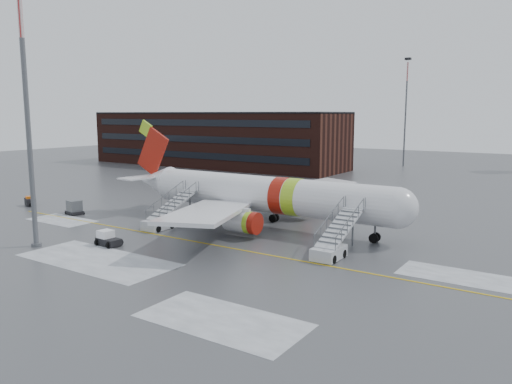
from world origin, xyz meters
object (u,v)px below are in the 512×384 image
Objects in this scene: airstair_aft at (163,218)px; airliner at (259,194)px; airstair_fwd at (333,244)px; light_mast_near at (27,112)px; uld_container at (74,208)px; baggage_tractor at (30,202)px; pushback_tug at (108,239)px.

airliner is at bearing 40.22° from airstair_aft.
airliner is 13.59m from airstair_fwd.
airstair_aft is 16.70m from light_mast_near.
uld_container is 0.10× the size of light_mast_near.
airstair_aft is (-7.73, -6.54, -2.35)m from airliner.
airstair_aft is at bearing -139.78° from airliner.
baggage_tractor is (-23.66, -0.21, -0.53)m from airstair_aft.
uld_container is at bearing -177.74° from airstair_aft.
uld_container is 0.90× the size of baggage_tractor.
airliner is 4.55× the size of airstair_fwd.
pushback_tug is (-7.06, -14.48, -2.82)m from airliner.
baggage_tractor is at bearing -179.50° from airstair_aft.
airstair_fwd is 1.00× the size of airstair_aft.
pushback_tug is 0.96× the size of baggage_tractor.
pushback_tug is 25.52m from baggage_tractor.
baggage_tractor is 0.11× the size of light_mast_near.
airstair_aft is (-19.41, 0.00, 0.00)m from airstair_fwd.
pushback_tug is at bearing -85.20° from airstair_aft.
airstair_aft is 3.33× the size of uld_container.
light_mast_near is (-12.19, -18.31, 8.62)m from airliner.
airstair_fwd is at bearing 0.95° from uld_container.
baggage_tractor is at bearing 162.34° from pushback_tug.
uld_container is 9.62m from baggage_tractor.
pushback_tug is at bearing -17.66° from baggage_tractor.
airliner reaches higher than uld_container.
airliner is 16.36m from pushback_tug.
airliner is 14.17× the size of pushback_tug.
baggage_tractor is (-9.61, 0.35, -0.25)m from uld_container.
airstair_aft is at bearing 2.26° from uld_container.
airliner is 15.13× the size of uld_container.
airliner is at bearing 64.01° from pushback_tug.
airstair_fwd and airstair_aft have the same top height.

